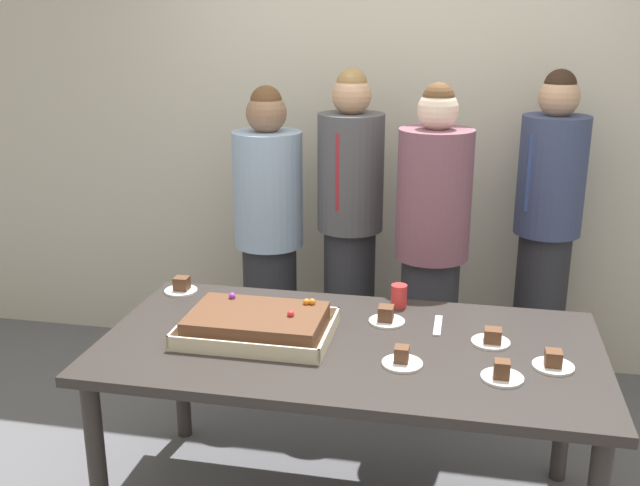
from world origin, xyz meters
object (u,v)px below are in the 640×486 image
(plated_slice_center_front, at_px, (386,317))
(plated_slice_far_left, at_px, (402,359))
(plated_slice_center_back, at_px, (492,339))
(person_green_shirt_behind, at_px, (269,236))
(party_table, at_px, (349,361))
(person_far_right_suit, at_px, (350,230))
(drink_cup_nearest, at_px, (399,296))
(plated_slice_near_left, at_px, (553,362))
(sheet_cake, at_px, (257,324))
(cake_server_utensil, at_px, (438,326))
(plated_slice_near_right, at_px, (502,374))
(plated_slice_far_right, at_px, (181,287))
(person_serving_front, at_px, (431,253))
(person_striped_tie_right, at_px, (546,233))

(plated_slice_center_front, bearing_deg, plated_slice_far_left, -74.74)
(plated_slice_center_back, height_order, person_green_shirt_behind, person_green_shirt_behind)
(party_table, distance_m, plated_slice_far_left, 0.28)
(person_far_right_suit, bearing_deg, drink_cup_nearest, 35.46)
(plated_slice_center_front, bearing_deg, plated_slice_near_left, -24.13)
(sheet_cake, height_order, person_green_shirt_behind, person_green_shirt_behind)
(cake_server_utensil, bearing_deg, plated_slice_center_front, -179.92)
(plated_slice_near_right, relative_size, drink_cup_nearest, 1.50)
(plated_slice_far_right, xyz_separation_m, person_far_right_suit, (0.67, 0.71, 0.11))
(cake_server_utensil, xyz_separation_m, person_green_shirt_behind, (-0.95, 0.86, 0.07))
(plated_slice_near_left, height_order, plated_slice_far_left, same)
(party_table, relative_size, plated_slice_near_left, 12.91)
(plated_slice_center_front, relative_size, person_serving_front, 0.09)
(plated_slice_center_back, bearing_deg, drink_cup_nearest, 141.79)
(sheet_cake, relative_size, plated_slice_center_front, 3.96)
(sheet_cake, relative_size, plated_slice_near_right, 3.96)
(plated_slice_near_left, bearing_deg, plated_slice_near_right, -144.87)
(cake_server_utensil, height_order, person_far_right_suit, person_far_right_suit)
(drink_cup_nearest, distance_m, cake_server_utensil, 0.26)
(person_striped_tie_right, relative_size, person_far_right_suit, 1.00)
(plated_slice_center_front, xyz_separation_m, person_striped_tie_right, (0.71, 1.02, 0.11))
(party_table, height_order, sheet_cake, sheet_cake)
(drink_cup_nearest, bearing_deg, plated_slice_far_right, -178.73)
(plated_slice_near_right, xyz_separation_m, person_striped_tie_right, (0.26, 1.44, 0.11))
(person_far_right_suit, bearing_deg, sheet_cake, 0.02)
(plated_slice_far_left, distance_m, person_far_right_suit, 1.31)
(drink_cup_nearest, bearing_deg, person_far_right_suit, 115.73)
(person_striped_tie_right, distance_m, person_far_right_suit, 1.02)
(party_table, bearing_deg, plated_slice_center_front, 61.81)
(plated_slice_near_left, relative_size, person_striped_tie_right, 0.09)
(sheet_cake, distance_m, person_green_shirt_behind, 1.12)
(person_green_shirt_behind, bearing_deg, person_serving_front, 64.34)
(plated_slice_near_left, bearing_deg, cake_server_utensil, 146.13)
(party_table, height_order, person_serving_front, person_serving_front)
(party_table, height_order, plated_slice_center_front, plated_slice_center_front)
(person_serving_front, bearing_deg, plated_slice_far_right, -30.60)
(plated_slice_center_back, distance_m, person_serving_front, 0.84)
(plated_slice_far_left, height_order, plated_slice_center_front, plated_slice_center_front)
(plated_slice_center_back, relative_size, drink_cup_nearest, 1.50)
(plated_slice_near_right, height_order, plated_slice_center_front, plated_slice_near_right)
(person_striped_tie_right, bearing_deg, person_far_right_suit, -37.88)
(plated_slice_near_left, bearing_deg, person_far_right_suit, 128.99)
(sheet_cake, distance_m, plated_slice_center_front, 0.54)
(plated_slice_center_back, bearing_deg, person_far_right_suit, 125.97)
(cake_server_utensil, height_order, person_green_shirt_behind, person_green_shirt_behind)
(plated_slice_near_right, height_order, plated_slice_center_back, plated_slice_near_right)
(party_table, distance_m, plated_slice_near_right, 0.61)
(person_green_shirt_behind, height_order, person_striped_tie_right, person_striped_tie_right)
(person_serving_front, height_order, person_green_shirt_behind, person_serving_front)
(plated_slice_near_right, relative_size, cake_server_utensil, 0.75)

